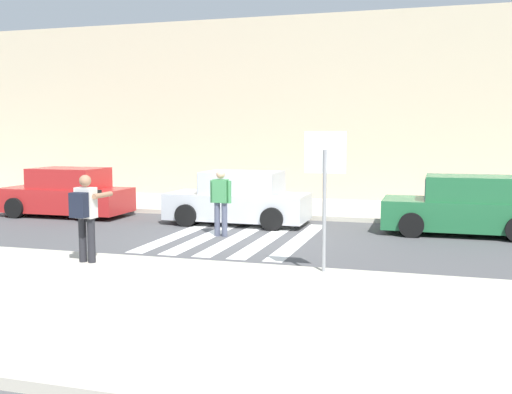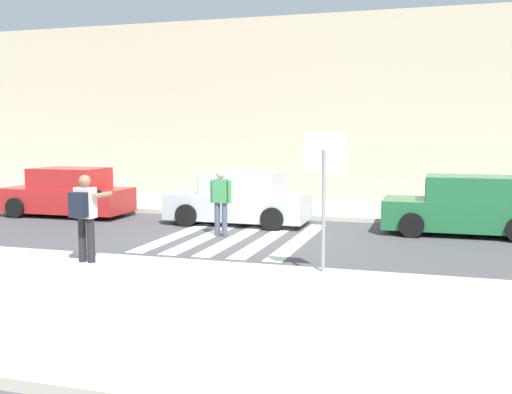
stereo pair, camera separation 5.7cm
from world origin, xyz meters
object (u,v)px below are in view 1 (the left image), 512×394
Objects in this scene: pedestrian_crossing at (221,199)px; parked_car_green at (465,207)px; parked_car_silver at (239,199)px; stop_sign at (325,170)px; photographer_with_backpack at (85,211)px; parked_car_red at (67,194)px.

pedestrian_crossing reaches higher than parked_car_green.
pedestrian_crossing is 2.11m from parked_car_silver.
stop_sign is 4.72m from photographer_with_backpack.
pedestrian_crossing is at bearing 73.78° from photographer_with_backpack.
stop_sign reaches higher than parked_car_green.
parked_car_red is at bearing 148.30° from stop_sign.
parked_car_red is at bearing 180.00° from parked_car_green.
parked_car_red is 12.05m from parked_car_green.
pedestrian_crossing is 0.42× the size of parked_car_green.
stop_sign is 11.07m from parked_car_red.
photographer_with_backpack is at bearing -172.54° from stop_sign.
parked_car_silver and parked_car_green have the same top height.
parked_car_silver is at bearing 180.00° from parked_car_green.
parked_car_red and parked_car_green have the same top height.
parked_car_silver is at bearing 121.55° from stop_sign.
stop_sign is at bearing -47.70° from pedestrian_crossing.
stop_sign is 1.49× the size of photographer_with_backpack.
photographer_with_backpack reaches higher than parked_car_red.
parked_car_silver is 6.24m from parked_car_green.
pedestrian_crossing is at bearing -19.21° from parked_car_red.
parked_car_red is 1.00× the size of parked_car_silver.
photographer_with_backpack is at bearing -106.22° from pedestrian_crossing.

